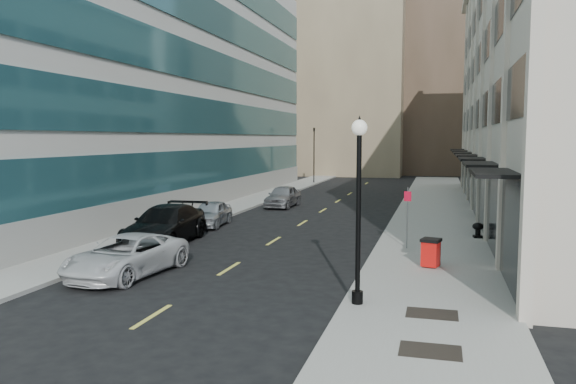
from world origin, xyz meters
The scene contains 20 objects.
ground centered at (0.00, 0.00, 0.00)m, with size 160.00×160.00×0.00m, color black.
sidewalk_right centered at (7.50, 20.00, 0.07)m, with size 5.00×80.00×0.15m, color gray.
sidewalk_left centered at (-6.50, 20.00, 0.07)m, with size 3.00×80.00×0.15m, color gray.
building_left centered at (-15.95, 27.00, 9.99)m, with size 16.14×46.00×20.00m.
skyline_tan_near centered at (-4.00, 68.00, 14.00)m, with size 14.00×18.00×28.00m, color #8F7C5D.
skyline_brown centered at (8.00, 72.00, 17.00)m, with size 12.00×16.00×34.00m, color brown.
skyline_tan_far centered at (-14.00, 78.00, 11.00)m, with size 12.00×14.00×22.00m, color #8F7C5D.
skyline_stone centered at (18.00, 66.00, 10.00)m, with size 10.00×14.00×20.00m, color #BDB2A0.
grate_mid centered at (7.60, 1.00, 0.15)m, with size 1.40×1.00×0.01m, color black.
grate_far centered at (7.60, 3.80, 0.15)m, with size 1.40×1.00×0.01m, color black.
road_centerline centered at (0.00, 17.00, 0.01)m, with size 0.15×68.20×0.01m.
traffic_signal centered at (-5.50, 48.00, 5.72)m, with size 0.66×0.66×6.98m.
car_white_van centered at (-3.20, 6.00, 0.73)m, with size 2.44×5.29×1.47m, color silver.
car_black_pickup centered at (-4.79, 12.07, 0.89)m, with size 2.50×6.15×1.78m, color black.
car_silver_sedan centered at (-4.80, 17.60, 0.72)m, with size 1.69×4.21×1.43m, color #A0A4A9.
car_grey_sedan centered at (-3.20, 27.16, 0.78)m, with size 1.84×4.58×1.56m, color gray.
trash_bin centered at (7.47, 9.62, 0.73)m, with size 0.82×0.83×1.09m.
lamppost centered at (5.47, 4.25, 3.37)m, with size 0.46×0.46×5.49m.
sign_post centered at (6.40, 13.08, 1.86)m, with size 0.32×0.09×2.70m.
urn_planter centered at (9.60, 16.68, 0.60)m, with size 0.54×0.54×0.74m.
Camera 1 is at (7.68, -11.82, 5.00)m, focal length 35.00 mm.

